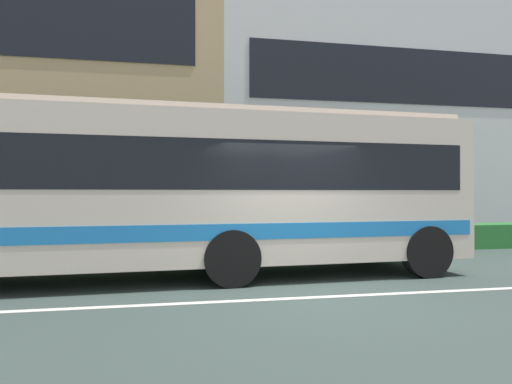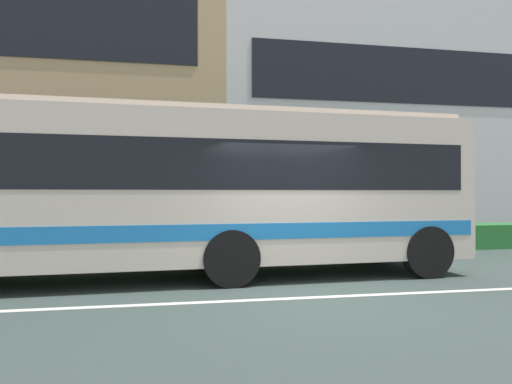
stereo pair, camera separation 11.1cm
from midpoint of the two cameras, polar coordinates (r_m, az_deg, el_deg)
name	(u,v)px [view 2 (the right image)]	position (r m, az deg, el deg)	size (l,w,h in m)	color
ground_plane	(311,298)	(7.99, 6.75, -11.91)	(160.00, 160.00, 0.00)	#374540
lane_centre_line	(311,297)	(7.99, 6.75, -11.88)	(60.00, 0.16, 0.01)	silver
hedge_row_far	(363,238)	(14.58, 12.31, -5.16)	(20.78, 1.10, 0.70)	#297231
apartment_block_right	(442,120)	(25.30, 20.58, 7.75)	(21.79, 9.18, 10.19)	silver
transit_bus	(184,186)	(9.72, -7.87, 0.66)	(11.18, 3.12, 3.20)	beige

